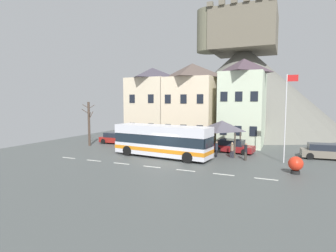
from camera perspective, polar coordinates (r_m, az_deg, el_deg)
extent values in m
cube|color=#4B504F|center=(25.10, -0.84, -7.40)|extent=(40.00, 60.00, 0.06)
cube|color=silver|center=(28.09, -20.10, -6.30)|extent=(1.60, 0.20, 0.01)
cube|color=silver|center=(26.14, -15.30, -7.01)|extent=(1.60, 0.20, 0.01)
cube|color=silver|center=(24.41, -9.75, -7.76)|extent=(1.60, 0.20, 0.01)
cube|color=silver|center=(22.94, -3.40, -8.54)|extent=(1.60, 0.20, 0.01)
cube|color=silver|center=(21.78, 3.75, -9.28)|extent=(1.60, 0.20, 0.01)
cube|color=silver|center=(20.99, 11.59, -9.94)|extent=(1.60, 0.20, 0.01)
cube|color=silver|center=(20.62, 19.91, -10.43)|extent=(1.60, 0.20, 0.01)
cube|color=beige|center=(38.68, -3.27, 3.49)|extent=(5.56, 6.40, 8.60)
pyramid|color=#413B47|center=(38.87, -3.31, 10.98)|extent=(5.56, 6.40, 1.54)
cube|color=black|center=(36.67, -7.47, -0.15)|extent=(0.80, 0.06, 1.10)
cube|color=black|center=(35.32, -3.60, -0.32)|extent=(0.80, 0.06, 1.10)
cube|color=black|center=(36.51, -7.54, 5.70)|extent=(0.80, 0.06, 1.10)
cube|color=black|center=(35.16, -3.64, 5.76)|extent=(0.80, 0.06, 1.10)
cube|color=beige|center=(36.46, 5.05, 3.31)|extent=(6.29, 6.49, 8.52)
pyramid|color=brown|center=(36.66, 5.12, 11.49)|extent=(6.29, 6.49, 1.91)
cube|color=black|center=(34.30, -0.04, -0.51)|extent=(0.80, 0.06, 1.10)
cube|color=black|center=(33.52, 3.24, -0.65)|extent=(0.80, 0.06, 1.10)
cube|color=black|center=(32.86, 6.68, -0.79)|extent=(0.80, 0.06, 1.10)
cube|color=black|center=(34.13, -0.04, 5.70)|extent=(0.80, 0.06, 1.10)
cube|color=black|center=(33.35, 3.28, 5.70)|extent=(0.80, 0.06, 1.10)
cube|color=black|center=(32.68, 6.74, 5.68)|extent=(0.80, 0.06, 1.10)
cube|color=beige|center=(35.05, 15.44, 3.38)|extent=(5.01, 6.74, 8.90)
pyramid|color=#483842|center=(35.30, 15.66, 12.06)|extent=(5.01, 6.74, 1.76)
cube|color=black|center=(32.15, 11.54, -0.83)|extent=(0.80, 0.06, 1.10)
cube|color=black|center=(31.85, 14.47, -0.95)|extent=(0.80, 0.06, 1.10)
cube|color=black|center=(31.63, 17.46, -1.06)|extent=(0.80, 0.06, 1.10)
cube|color=black|center=(31.98, 11.66, 6.08)|extent=(0.80, 0.06, 1.10)
cube|color=black|center=(31.68, 14.63, 6.03)|extent=(0.80, 0.06, 1.10)
cube|color=black|center=(31.46, 17.65, 5.96)|extent=(0.80, 0.06, 1.10)
cone|color=slate|center=(52.59, 15.51, 7.57)|extent=(34.29, 34.29, 15.60)
cube|color=#6B6454|center=(53.99, 15.78, 18.33)|extent=(11.04, 11.04, 7.07)
cylinder|color=#696852|center=(52.45, 9.02, 18.98)|extent=(5.06, 5.06, 7.30)
cube|color=#6B6454|center=(50.83, 8.83, 23.91)|extent=(1.00, 0.70, 0.76)
cube|color=#6B6454|center=(50.38, 11.25, 24.04)|extent=(1.00, 0.70, 0.76)
cube|color=#6B6454|center=(50.00, 13.71, 24.15)|extent=(1.00, 0.70, 0.76)
cube|color=silver|center=(26.69, -1.30, -4.85)|extent=(10.06, 3.49, 1.08)
cube|color=orange|center=(26.68, -1.30, -4.73)|extent=(10.08, 3.51, 0.36)
cube|color=#19232D|center=(26.54, -1.30, -2.72)|extent=(9.96, 3.44, 0.91)
cube|color=silver|center=(26.43, -1.31, -0.82)|extent=(10.06, 3.49, 0.86)
cube|color=#19232D|center=(24.37, 8.71, -3.49)|extent=(0.29, 2.02, 0.88)
cylinder|color=black|center=(26.24, 6.33, -5.70)|extent=(1.02, 0.39, 1.00)
cylinder|color=black|center=(24.18, 4.12, -6.62)|extent=(1.02, 0.39, 1.00)
cylinder|color=black|center=(29.52, -5.72, -4.48)|extent=(1.02, 0.39, 1.00)
cylinder|color=black|center=(27.70, -8.51, -5.15)|extent=(1.02, 0.39, 1.00)
cylinder|color=#473D33|center=(30.89, 8.84, -2.77)|extent=(0.14, 0.14, 2.40)
cylinder|color=#473D33|center=(30.23, 14.91, -3.06)|extent=(0.14, 0.14, 2.40)
cylinder|color=#473D33|center=(27.74, 7.11, -3.65)|extent=(0.14, 0.14, 2.40)
cylinder|color=#473D33|center=(27.01, 13.85, -4.00)|extent=(0.14, 0.14, 2.40)
pyramid|color=#4E4A55|center=(28.71, 11.24, 0.07)|extent=(3.60, 3.60, 1.06)
cube|color=maroon|center=(29.85, 13.55, -4.53)|extent=(4.43, 2.32, 0.60)
cube|color=#1E232D|center=(29.81, 13.18, -3.37)|extent=(2.72, 1.90, 0.60)
cylinder|color=black|center=(30.36, 16.56, -4.74)|extent=(0.66, 0.27, 0.64)
cylinder|color=black|center=(28.67, 15.73, -5.30)|extent=(0.66, 0.27, 0.64)
cylinder|color=black|center=(31.12, 11.53, -4.39)|extent=(0.66, 0.27, 0.64)
cylinder|color=black|center=(29.48, 10.43, -4.91)|extent=(0.66, 0.27, 0.64)
cube|color=maroon|center=(35.91, -10.87, -2.81)|extent=(4.06, 1.97, 0.65)
cube|color=#1E232D|center=(35.94, -11.16, -1.81)|extent=(2.45, 1.71, 0.59)
cylinder|color=black|center=(36.00, -8.32, -3.05)|extent=(0.64, 0.22, 0.64)
cylinder|color=black|center=(34.49, -9.83, -3.43)|extent=(0.64, 0.22, 0.64)
cylinder|color=black|center=(37.41, -11.83, -2.79)|extent=(0.64, 0.22, 0.64)
cylinder|color=black|center=(35.95, -13.42, -3.15)|extent=(0.64, 0.22, 0.64)
cube|color=#736A5D|center=(29.88, 30.03, -5.00)|extent=(4.22, 2.07, 0.67)
cube|color=#1E232D|center=(29.74, 29.70, -3.81)|extent=(2.57, 1.73, 0.58)
cylinder|color=black|center=(30.51, 27.21, -5.06)|extent=(0.65, 0.25, 0.64)
cylinder|color=black|center=(28.86, 27.67, -5.64)|extent=(0.65, 0.25, 0.64)
cylinder|color=black|center=(27.01, 7.30, -5.61)|extent=(0.17, 0.17, 0.80)
cylinder|color=black|center=(27.00, 6.87, -5.61)|extent=(0.17, 0.17, 0.80)
cylinder|color=black|center=(26.89, 7.11, -4.20)|extent=(0.29, 0.29, 0.65)
sphere|color=#D1AD89|center=(26.82, 7.12, -3.27)|extent=(0.22, 0.22, 0.22)
cylinder|color=black|center=(27.15, 10.09, -5.70)|extent=(0.17, 0.17, 0.70)
cylinder|color=black|center=(27.35, 10.17, -5.62)|extent=(0.17, 0.17, 0.70)
cylinder|color=#232B38|center=(27.14, 10.15, -4.34)|extent=(0.28, 0.28, 0.67)
sphere|color=#9E7A60|center=(27.07, 10.17, -3.42)|extent=(0.20, 0.20, 0.20)
cylinder|color=#38332D|center=(26.32, 16.02, -6.06)|extent=(0.18, 0.18, 0.80)
cylinder|color=#38332D|center=(26.12, 15.92, -6.14)|extent=(0.18, 0.18, 0.80)
cylinder|color=black|center=(26.09, 16.01, -4.61)|extent=(0.29, 0.29, 0.68)
sphere|color=#9E7A60|center=(26.02, 16.03, -3.66)|extent=(0.20, 0.20, 0.20)
cylinder|color=#2D2D38|center=(27.05, 13.48, -5.78)|extent=(0.17, 0.17, 0.73)
cylinder|color=#2D2D38|center=(27.14, 13.09, -5.73)|extent=(0.17, 0.17, 0.73)
cylinder|color=#7F6B56|center=(26.98, 13.31, -4.45)|extent=(0.31, 0.31, 0.62)
sphere|color=tan|center=(26.92, 13.33, -3.58)|extent=(0.20, 0.20, 0.20)
cube|color=#473828|center=(30.68, 10.48, -4.27)|extent=(1.71, 0.45, 0.08)
cube|color=#473828|center=(30.86, 10.58, -3.80)|extent=(1.71, 0.06, 0.40)
cube|color=#2D2D33|center=(30.89, 9.07, -4.60)|extent=(0.08, 0.36, 0.45)
cube|color=#2D2D33|center=(30.55, 11.89, -4.76)|extent=(0.08, 0.36, 0.45)
cylinder|color=silver|center=(26.01, 23.41, 1.35)|extent=(0.10, 0.10, 7.80)
cube|color=red|center=(26.04, 24.69, 9.13)|extent=(0.90, 0.03, 0.56)
cylinder|color=black|center=(22.85, 25.17, -8.77)|extent=(0.65, 0.65, 0.25)
sphere|color=red|center=(22.70, 25.24, -7.14)|extent=(1.08, 1.08, 1.08)
cylinder|color=#47382D|center=(34.66, -16.25, 0.42)|extent=(0.28, 0.28, 5.37)
cylinder|color=#47382D|center=(34.32, -16.14, 2.28)|extent=(0.60, 0.41, 0.67)
cylinder|color=#47382D|center=(34.68, -16.92, 4.00)|extent=(0.75, 0.36, 0.47)
cylinder|color=#47382D|center=(34.60, -15.75, 3.91)|extent=(0.56, 0.58, 0.48)
cylinder|color=#47382D|center=(35.04, -16.04, 1.81)|extent=(0.43, 0.93, 0.63)
cylinder|color=#47382D|center=(34.96, -15.88, 2.17)|extent=(0.17, 0.95, 0.94)
cylinder|color=#47382D|center=(34.57, -16.98, 2.95)|extent=(0.68, 0.60, 0.58)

